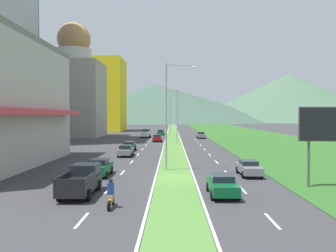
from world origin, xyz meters
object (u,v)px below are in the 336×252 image
Objects in this scene: street_lamp_near at (169,110)px; motorcycle_rider at (111,196)px; car_2 at (99,167)px; car_3 at (222,185)px; car_6 at (161,132)px; street_lamp_far at (171,114)px; car_4 at (249,168)px; billboard_roadside at (331,128)px; street_lamp_mid at (176,113)px; car_5 at (201,135)px; car_7 at (129,146)px; pickup_truck_1 at (146,134)px; car_0 at (157,138)px; pickup_truck_0 at (81,181)px; car_1 at (126,151)px.

motorcycle_rider is (-3.44, -14.12, -5.44)m from street_lamp_near.
car_2 is 2.26× the size of motorcycle_rider.
car_6 is (-6.69, 73.16, 0.03)m from car_3.
car_4 is at bearing -83.55° from street_lamp_far.
street_lamp_near is 1.73× the size of billboard_roadside.
street_lamp_mid is 41.25m from billboard_roadside.
street_lamp_far is 16.69m from car_5.
pickup_truck_1 reaches higher than car_7.
car_7 is at bearing -161.29° from car_3.
pickup_truck_1 is at bearing 14.26° from car_0.
motorcycle_rider is (-7.25, -3.36, -0.01)m from car_3.
car_2 is 13.95m from car_4.
street_lamp_far is at bearing -173.55° from car_4.
car_3 is 2.23× the size of motorcycle_rider.
pickup_truck_0 is at bearing -179.90° from pickup_truck_1.
car_5 is (-5.24, 56.96, -3.90)m from billboard_roadside.
car_2 is 22.78m from car_7.
street_lamp_mid is at bearing -9.68° from pickup_truck_0.
car_3 is 59.70m from car_5.
car_2 is (-3.66, -41.38, 0.03)m from car_0.
car_2 is at bearing 15.38° from motorcycle_rider.
street_lamp_far is 51.45m from car_1.
billboard_roadside is at bearing 106.75° from car_3.
motorcycle_rider is at bearing -177.53° from pickup_truck_1.
street_lamp_near is at bearing -90.03° from street_lamp_far.
car_2 is at bearing -179.94° from car_7.
street_lamp_near is 2.31× the size of car_5.
pickup_truck_1 is at bearing 109.53° from street_lamp_mid.
street_lamp_near is 52.56m from pickup_truck_1.
street_lamp_near reaches higher than car_3.
pickup_truck_1 is (-6.32, -11.03, -4.89)m from street_lamp_far.
car_0 is at bearing -179.91° from car_6.
billboard_roadside is (12.54, -71.08, -1.20)m from street_lamp_far.
car_5 is (13.82, 51.88, -0.04)m from car_2.
street_lamp_far is 66.51m from car_2.
car_4 is at bearing -170.99° from car_6.
pickup_truck_1 is at bearing -165.89° from car_4.
motorcycle_rider is at bearing 179.34° from car_0.
pickup_truck_1 reaches higher than car_2.
street_lamp_near is 38.82m from car_0.
billboard_roadside is 8.39m from car_4.
car_1 is at bearing 176.39° from car_6.
car_0 is 0.97× the size of car_3.
car_6 is (-2.88, 62.40, -5.40)m from street_lamp_near.
car_0 is 0.80× the size of pickup_truck_1.
car_5 is 60.88m from pickup_truck_0.
motorcycle_rider is (-4.42, -45.57, -5.25)m from street_lamp_mid.
street_lamp_far is 2.24× the size of car_6.
pickup_truck_0 is (-3.34, -48.86, 0.20)m from car_0.
car_4 is at bearing -60.33° from pickup_truck_0.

